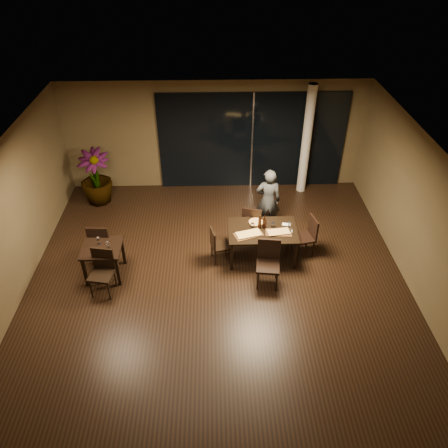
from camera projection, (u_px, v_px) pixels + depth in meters
ground at (218, 281)px, 9.30m from camera, size 8.00×8.00×0.00m
wall_back at (215, 135)px, 11.69m from camera, size 8.00×0.10×3.00m
wall_front at (223, 427)px, 5.15m from camera, size 8.00×0.10×3.00m
wall_left at (5, 228)px, 8.32m from camera, size 0.10×8.00×3.00m
wall_right at (424, 221)px, 8.51m from camera, size 0.10×8.00×3.00m
ceiling at (216, 153)px, 7.52m from camera, size 8.00×8.00×0.04m
window_panel at (252, 141)px, 11.73m from camera, size 5.00×0.06×2.70m
column at (306, 141)px, 11.42m from camera, size 0.24×0.24×3.00m
main_table at (262, 232)px, 9.57m from camera, size 1.50×1.00×0.75m
side_table at (103, 252)px, 9.12m from camera, size 0.80×0.80×0.75m
chair_main_far at (252, 221)px, 10.14m from camera, size 0.56×0.56×0.97m
chair_main_near at (268, 260)px, 8.99m from camera, size 0.52×0.52×1.02m
chair_main_left at (217, 243)px, 9.58m from camera, size 0.48×0.48×0.85m
chair_main_right at (308, 234)px, 9.77m from camera, size 0.52×0.52×0.94m
chair_side_far at (101, 241)px, 9.53m from camera, size 0.48×0.48×0.99m
chair_side_near at (102, 269)px, 8.79m from camera, size 0.53×0.53×0.99m
diner at (268, 200)px, 10.37m from camera, size 0.58×0.41×1.63m
potted_plant at (95, 177)px, 11.39m from camera, size 0.85×0.85×1.48m
pizza_board_left at (248, 235)px, 9.37m from camera, size 0.67×0.49×0.01m
pizza_board_right at (279, 233)px, 9.43m from camera, size 0.58×0.32×0.01m
oblong_pizza_left at (249, 234)px, 9.36m from camera, size 0.55×0.36×0.02m
oblong_pizza_right at (279, 232)px, 9.42m from camera, size 0.49×0.28×0.02m
round_pizza at (256, 222)px, 9.74m from camera, size 0.31×0.31×0.01m
bottle_a at (260, 222)px, 9.48m from camera, size 0.07×0.07×0.32m
bottle_b at (265, 223)px, 9.49m from camera, size 0.06×0.06×0.28m
bottle_c at (264, 222)px, 9.49m from camera, size 0.07×0.07×0.33m
tumbler_left at (253, 225)px, 9.59m from camera, size 0.08×0.08×0.09m
tumbler_right at (273, 225)px, 9.59m from camera, size 0.08×0.08×0.10m
napkin_near at (288, 231)px, 9.48m from camera, size 0.19×0.13×0.01m
napkin_far at (286, 224)px, 9.67m from camera, size 0.19×0.13×0.01m
wine_glass_a at (98, 241)px, 9.07m from camera, size 0.08×0.08×0.18m
wine_glass_b at (108, 245)px, 8.96m from camera, size 0.08×0.08×0.17m
side_napkin at (103, 254)px, 8.85m from camera, size 0.20×0.14×0.01m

